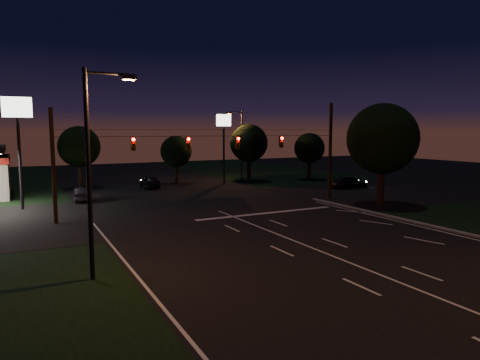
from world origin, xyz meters
TOP-DOWN VIEW (x-y plane):
  - ground at (0.00, 0.00)m, footprint 140.00×140.00m
  - cross_street_right at (20.00, 16.00)m, footprint 20.00×16.00m
  - edge_line_left at (-9.70, -6.00)m, footprint 0.14×40.00m
  - center_line at (0.00, -6.00)m, footprint 0.14×40.00m
  - stop_bar at (3.00, 11.50)m, footprint 12.00×0.50m
  - utility_pole_right at (12.00, 15.00)m, footprint 0.30×0.30m
  - utility_pole_left at (-12.00, 15.00)m, footprint 0.28×0.28m
  - signal_span at (-0.00, 14.96)m, footprint 24.00×0.40m
  - pole_sign_left_near at (-14.00, 22.00)m, footprint 2.20×0.30m
  - pole_sign_right at (8.00, 30.00)m, footprint 1.80×0.30m
  - street_light_left at (-11.24, 2.00)m, footprint 2.20×0.35m
  - street_light_right_far at (11.24, 32.00)m, footprint 2.20×0.35m
  - tree_right_near at (13.53, 10.17)m, footprint 6.00×6.00m
  - tree_far_b at (-7.98, 34.13)m, footprint 4.60×4.60m
  - tree_far_c at (3.02, 33.10)m, footprint 3.80×3.80m
  - tree_far_d at (12.02, 31.13)m, footprint 4.80×4.80m
  - tree_far_e at (20.02, 29.11)m, footprint 4.00×4.00m
  - car_oncoming_a at (-1.00, 30.53)m, footprint 1.99×4.35m
  - car_oncoming_b at (-9.00, 24.40)m, footprint 1.84×4.01m
  - car_cross at (18.80, 19.92)m, footprint 4.60×1.88m

SIDE VIEW (x-z plane):
  - ground at x=0.00m, z-range 0.00..0.00m
  - cross_street_right at x=20.00m, z-range -0.01..0.01m
  - utility_pole_right at x=12.00m, z-range -4.50..4.50m
  - utility_pole_left at x=-12.00m, z-range -4.00..4.00m
  - edge_line_left at x=-9.70m, z-range 0.00..0.01m
  - center_line at x=0.00m, z-range 0.00..0.01m
  - stop_bar at x=3.00m, z-range 0.00..0.01m
  - car_oncoming_b at x=-9.00m, z-range 0.00..1.28m
  - car_cross at x=18.80m, z-range 0.00..1.34m
  - car_oncoming_a at x=-1.00m, z-range 0.00..1.44m
  - tree_far_c at x=3.02m, z-range 0.97..6.83m
  - tree_far_e at x=20.02m, z-range 1.03..7.20m
  - tree_far_b at x=-7.98m, z-range 1.12..8.10m
  - tree_far_d at x=12.02m, z-range 1.18..8.47m
  - street_light_left at x=-11.24m, z-range 0.74..9.74m
  - street_light_right_far at x=11.24m, z-range 0.74..9.74m
  - signal_span at x=0.00m, z-range 4.72..6.28m
  - tree_right_near at x=13.53m, z-range 1.30..10.06m
  - pole_sign_right at x=8.00m, z-range 2.04..10.44m
  - pole_sign_left_near at x=-14.00m, z-range 2.43..11.53m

